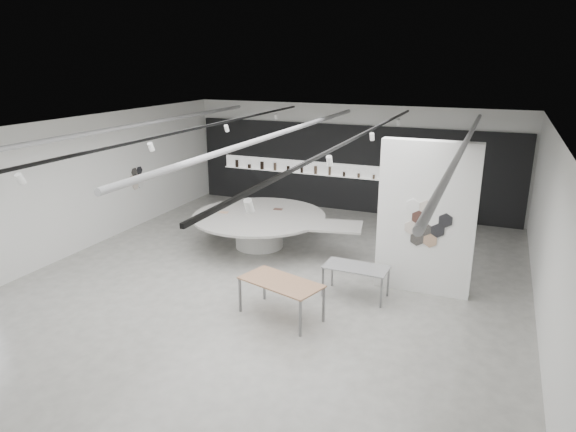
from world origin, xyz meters
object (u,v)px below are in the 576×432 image
at_px(display_island, 262,226).
at_px(sample_table_stone, 356,269).
at_px(partition_column, 426,218).
at_px(sample_table_wood, 281,284).
at_px(kitchen_counter, 444,211).

height_order(display_island, sample_table_stone, display_island).
relative_size(partition_column, sample_table_stone, 2.43).
xyz_separation_m(sample_table_wood, sample_table_stone, (1.21, 1.57, -0.08)).
height_order(sample_table_stone, kitchen_counter, kitchen_counter).
distance_m(display_island, kitchen_counter, 6.37).
bearing_deg(partition_column, kitchen_counter, 91.12).
bearing_deg(kitchen_counter, sample_table_wood, -104.10).
height_order(display_island, kitchen_counter, kitchen_counter).
relative_size(partition_column, display_island, 0.66).
height_order(partition_column, sample_table_wood, partition_column).
xyz_separation_m(display_island, sample_table_stone, (3.43, -2.16, 0.04)).
xyz_separation_m(display_island, sample_table_wood, (2.22, -3.73, 0.12)).
distance_m(partition_column, sample_table_stone, 1.99).
distance_m(partition_column, display_island, 5.08).
xyz_separation_m(partition_column, kitchen_counter, (-0.11, 5.54, -1.36)).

